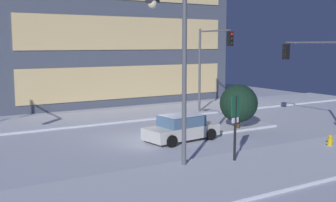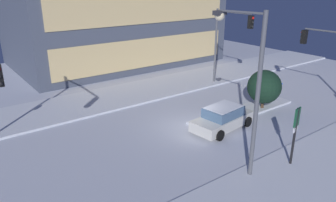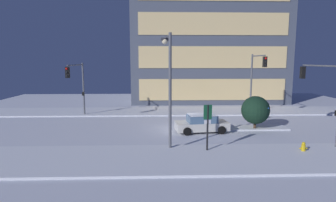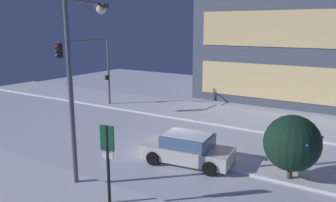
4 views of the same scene
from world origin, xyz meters
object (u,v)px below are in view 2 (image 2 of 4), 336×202
street_lamp_arched (246,72)px  parking_info_sign (295,130)px  traffic_light_corner_far_right (229,35)px  car_near (223,118)px  decorated_tree_median (264,87)px

street_lamp_arched → parking_info_sign: size_ratio=2.45×
traffic_light_corner_far_right → parking_info_sign: bearing=-32.1°
car_near → decorated_tree_median: decorated_tree_median is taller
street_lamp_arched → parking_info_sign: street_lamp_arched is taller
car_near → decorated_tree_median: (4.69, 0.60, 1.02)m
street_lamp_arched → traffic_light_corner_far_right: bearing=-51.2°
street_lamp_arched → decorated_tree_median: (7.60, 4.48, -3.26)m
traffic_light_corner_far_right → street_lamp_arched: (-9.44, -9.84, 0.42)m
car_near → parking_info_sign: 5.33m
street_lamp_arched → decorated_tree_median: 9.41m
parking_info_sign → decorated_tree_median: (5.13, 5.75, -0.28)m
decorated_tree_median → car_near: bearing=-172.7°
street_lamp_arched → car_near: bearing=-44.3°
parking_info_sign → decorated_tree_median: bearing=-52.4°
traffic_light_corner_far_right → decorated_tree_median: bearing=-19.0°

